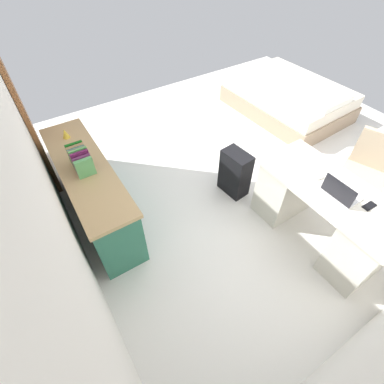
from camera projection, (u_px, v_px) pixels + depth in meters
name	position (u px, v px, depth m)	size (l,w,h in m)	color
ground_plane	(255.00, 174.00, 3.92)	(5.84, 5.84, 0.00)	silver
wall_back	(26.00, 157.00, 2.01)	(4.19, 0.10, 2.79)	silver
door_wooden	(20.00, 106.00, 3.20)	(0.88, 0.05, 2.04)	brown
desk	(322.00, 213.00, 2.94)	(1.45, 0.67, 0.75)	silver
office_chair	(362.00, 177.00, 3.27)	(0.59, 0.59, 0.94)	black
credenza	(93.00, 192.00, 3.16)	(1.80, 0.48, 0.77)	#2D7056
bed	(288.00, 98.00, 4.85)	(1.96, 1.49, 0.58)	gray
suitcase_black	(235.00, 173.00, 3.49)	(0.36, 0.22, 0.60)	black
laptop	(340.00, 192.00, 2.59)	(0.31, 0.22, 0.21)	#B7B7BC
computer_mouse	(319.00, 177.00, 2.78)	(0.06, 0.10, 0.03)	white
cell_phone_near_laptop	(369.00, 206.00, 2.53)	(0.07, 0.14, 0.01)	black
book_row	(80.00, 159.00, 2.80)	(0.32, 0.17, 0.24)	#59A45E
figurine_small	(65.00, 133.00, 3.18)	(0.08, 0.08, 0.11)	gold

